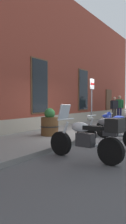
% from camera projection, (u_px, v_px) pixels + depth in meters
% --- Properties ---
extents(ground_plane, '(140.00, 140.00, 0.00)m').
position_uv_depth(ground_plane, '(98.00, 137.00, 8.93)').
color(ground_plane, '#4C4C4F').
extents(sidewalk, '(31.90, 2.91, 0.14)m').
position_uv_depth(sidewalk, '(66.00, 133.00, 9.71)').
color(sidewalk, slate).
rests_on(sidewalk, ground_plane).
extents(motorcycle_silver_touring, '(0.70, 2.08, 1.34)m').
position_uv_depth(motorcycle_silver_touring, '(88.00, 137.00, 5.39)').
color(motorcycle_silver_touring, black).
rests_on(motorcycle_silver_touring, ground_plane).
extents(motorcycle_grey_naked, '(0.62, 2.21, 0.97)m').
position_uv_depth(motorcycle_grey_naked, '(108.00, 132.00, 6.96)').
color(motorcycle_grey_naked, black).
rests_on(motorcycle_grey_naked, ground_plane).
extents(motorcycle_blue_sport, '(0.62, 2.09, 1.02)m').
position_uv_depth(motorcycle_blue_sport, '(119.00, 124.00, 8.35)').
color(motorcycle_blue_sport, black).
rests_on(motorcycle_blue_sport, ground_plane).
extents(pedestrian_dark_jacket, '(0.49, 0.40, 1.56)m').
position_uv_depth(pedestrian_dark_jacket, '(114.00, 107.00, 14.91)').
color(pedestrian_dark_jacket, '#38332D').
rests_on(pedestrian_dark_jacket, sidewalk).
extents(pedestrian_striped_shirt, '(0.22, 0.66, 1.65)m').
position_uv_depth(pedestrian_striped_shirt, '(119.00, 106.00, 15.39)').
color(pedestrian_striped_shirt, '#1E1E4C').
rests_on(pedestrian_striped_shirt, sidewalk).
extents(parking_sign, '(0.36, 0.07, 2.27)m').
position_uv_depth(parking_sign, '(92.00, 97.00, 9.89)').
color(parking_sign, '#4C4C51').
rests_on(parking_sign, sidewalk).
extents(barrel_planter, '(0.68, 0.68, 1.02)m').
position_uv_depth(barrel_planter, '(50.00, 124.00, 8.46)').
color(barrel_planter, brown).
rests_on(barrel_planter, sidewalk).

